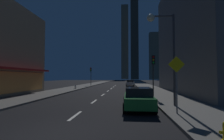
% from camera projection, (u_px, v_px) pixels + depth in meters
% --- Properties ---
extents(ground_plane, '(78.00, 136.00, 0.10)m').
position_uv_depth(ground_plane, '(115.00, 86.00, 37.64)').
color(ground_plane, black).
extents(sidewalk_right, '(4.00, 76.00, 0.15)m').
position_uv_depth(sidewalk_right, '(145.00, 86.00, 37.01)').
color(sidewalk_right, '#605E59').
rests_on(sidewalk_right, ground).
extents(sidewalk_left, '(4.00, 76.00, 0.15)m').
position_uv_depth(sidewalk_left, '(85.00, 86.00, 38.28)').
color(sidewalk_left, '#605E59').
rests_on(sidewalk_left, ground).
extents(lane_marking_center, '(0.16, 38.60, 0.01)m').
position_uv_depth(lane_marking_center, '(106.00, 93.00, 21.92)').
color(lane_marking_center, silver).
rests_on(lane_marking_center, ground).
extents(building_apartment_right, '(11.00, 20.00, 16.04)m').
position_uv_depth(building_apartment_right, '(218.00, 31.00, 20.74)').
color(building_apartment_right, slate).
rests_on(building_apartment_right, ground).
extents(skyscraper_distant_tall, '(7.09, 6.38, 74.85)m').
position_uv_depth(skyscraper_distant_tall, '(125.00, 42.00, 164.04)').
color(skyscraper_distant_tall, brown).
rests_on(skyscraper_distant_tall, ground).
extents(skyscraper_distant_mid, '(6.23, 6.68, 76.02)m').
position_uv_depth(skyscraper_distant_mid, '(134.00, 34.00, 135.35)').
color(skyscraper_distant_mid, '#353228').
rests_on(skyscraper_distant_mid, ground).
extents(skyscraper_distant_short, '(8.10, 6.91, 38.71)m').
position_uv_depth(skyscraper_distant_short, '(154.00, 56.00, 134.19)').
color(skyscraper_distant_short, '#615C49').
rests_on(skyscraper_distant_short, ground).
extents(skyscraper_distant_slender, '(5.02, 5.46, 38.56)m').
position_uv_depth(skyscraper_distant_slender, '(179.00, 54.00, 124.08)').
color(skyscraper_distant_slender, brown).
rests_on(skyscraper_distant_slender, ground).
extents(car_parked_near, '(1.98, 4.24, 1.45)m').
position_uv_depth(car_parked_near, '(138.00, 98.00, 10.82)').
color(car_parked_near, '#1E722D').
rests_on(car_parked_near, ground).
extents(car_parked_far, '(1.98, 4.24, 1.45)m').
position_uv_depth(car_parked_far, '(130.00, 83.00, 38.83)').
color(car_parked_far, silver).
rests_on(car_parked_far, ground).
extents(fire_hydrant_far_left, '(0.42, 0.30, 0.65)m').
position_uv_depth(fire_hydrant_far_left, '(75.00, 87.00, 27.61)').
color(fire_hydrant_far_left, '#B2B2B2').
rests_on(fire_hydrant_far_left, sidewalk_left).
extents(traffic_light_near_right, '(0.32, 0.48, 4.20)m').
position_uv_depth(traffic_light_near_right, '(153.00, 67.00, 16.27)').
color(traffic_light_near_right, '#2D2D2D').
rests_on(traffic_light_near_right, sidewalk_right).
extents(traffic_light_far_left, '(0.32, 0.48, 4.20)m').
position_uv_depth(traffic_light_far_left, '(91.00, 72.00, 37.72)').
color(traffic_light_far_left, '#2D2D2D').
rests_on(traffic_light_far_left, sidewalk_left).
extents(street_lamp_right, '(1.96, 0.56, 6.58)m').
position_uv_depth(street_lamp_right, '(162.00, 36.00, 11.64)').
color(street_lamp_right, '#38383D').
rests_on(street_lamp_right, sidewalk_right).
extents(pedestrian_crossing_sign, '(0.91, 0.08, 3.15)m').
position_uv_depth(pedestrian_crossing_sign, '(177.00, 79.00, 8.97)').
color(pedestrian_crossing_sign, slate).
rests_on(pedestrian_crossing_sign, sidewalk_right).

